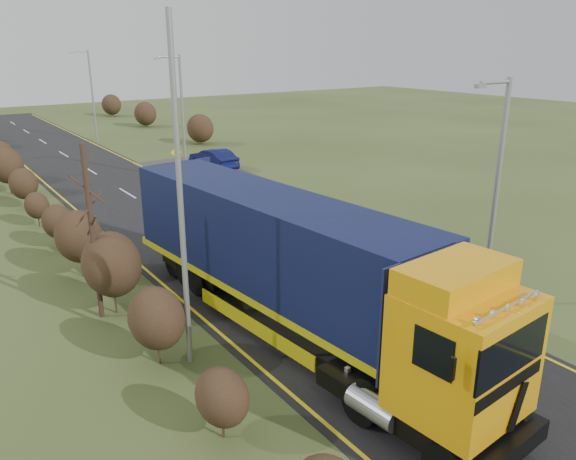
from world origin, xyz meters
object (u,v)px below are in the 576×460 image
Objects in this scene: car_red_hatchback at (215,183)px; lorry at (291,261)px; speed_sign at (270,193)px; car_blue_sedan at (213,159)px; streetlight_near at (495,189)px.

lorry is at bearing 68.90° from car_red_hatchback.
speed_sign is at bearing 86.45° from car_red_hatchback.
streetlight_near reaches higher than car_blue_sedan.
car_blue_sedan is 26.86m from streetlight_near.
streetlight_near is (-2.93, -26.45, 3.62)m from car_blue_sedan.
lorry is 26.12m from car_blue_sedan.
car_red_hatchback is 6.95m from car_blue_sedan.
car_blue_sedan is (9.68, 24.19, -1.80)m from lorry.
car_blue_sedan reaches higher than car_red_hatchback.
car_red_hatchback is 7.05m from speed_sign.
speed_sign is (-0.31, -6.98, 0.88)m from car_red_hatchback.
lorry reaches higher than car_red_hatchback.
speed_sign is (6.27, 10.99, -1.10)m from lorry.
car_red_hatchback is 20.59m from streetlight_near.
car_red_hatchback is (6.58, 17.97, -1.98)m from lorry.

